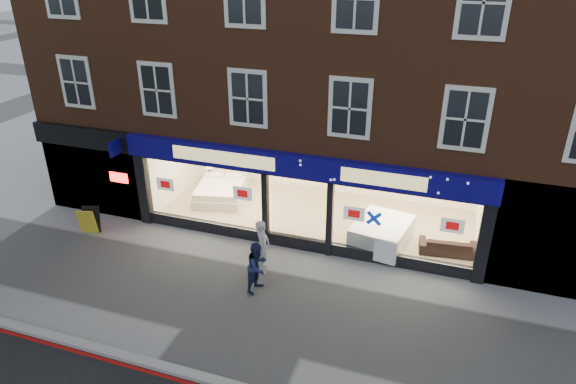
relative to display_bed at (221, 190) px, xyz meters
The scene contains 11 objects.
ground 6.59m from the display_bed, 55.08° to the right, with size 120.00×120.00×0.00m, color gray.
kerb_stone 9.12m from the display_bed, 65.58° to the right, with size 60.00×0.25×0.12m, color gray.
showroom_floor 3.79m from the display_bed, ahead, with size 11.00×4.50×0.10m, color tan.
building 7.43m from the display_bed, 22.33° to the left, with size 19.00×8.26×10.30m.
display_bed is the anchor object (origin of this frame).
bedside_table 0.97m from the display_bed, 141.37° to the left, with size 0.45×0.45×0.55m, color brown.
mattress_stack 6.46m from the display_bed, 12.46° to the right, with size 1.92×2.26×0.79m.
sofa 8.46m from the display_bed, ahead, with size 1.76×0.69×0.51m, color black.
a_board 4.81m from the display_bed, 130.61° to the right, with size 0.60×0.39×0.93m, color gold.
pedestrian_grey 4.99m from the display_bed, 50.19° to the right, with size 0.61×0.40×1.66m, color #A6A8AE.
pedestrian_blue 5.86m from the display_bed, 54.43° to the right, with size 0.73×0.57×1.50m, color #171F40.
Camera 1 is at (4.28, -10.35, 8.82)m, focal length 32.00 mm.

